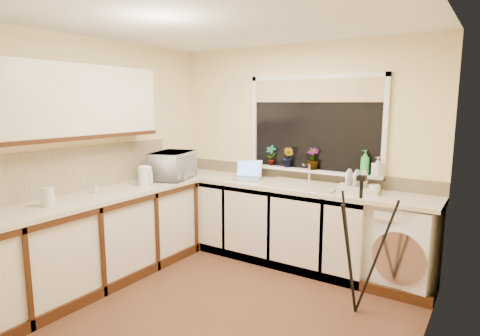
% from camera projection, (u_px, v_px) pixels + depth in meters
% --- Properties ---
extents(floor, '(3.20, 3.20, 0.00)m').
position_uv_depth(floor, '(224.00, 303.00, 3.64)').
color(floor, '#553022').
rests_on(floor, ground).
extents(ceiling, '(3.20, 3.20, 0.00)m').
position_uv_depth(ceiling, '(222.00, 20.00, 3.24)').
color(ceiling, white).
rests_on(ceiling, ground).
extents(wall_back, '(3.20, 0.00, 3.20)m').
position_uv_depth(wall_back, '(298.00, 152.00, 4.68)').
color(wall_back, beige).
rests_on(wall_back, ground).
extents(wall_front, '(3.20, 0.00, 3.20)m').
position_uv_depth(wall_front, '(64.00, 208.00, 2.20)').
color(wall_front, beige).
rests_on(wall_front, ground).
extents(wall_left, '(0.00, 3.00, 3.00)m').
position_uv_depth(wall_left, '(102.00, 156.00, 4.30)').
color(wall_left, beige).
rests_on(wall_left, ground).
extents(wall_right, '(0.00, 3.00, 3.00)m').
position_uv_depth(wall_right, '(426.00, 193.00, 2.57)').
color(wall_right, beige).
rests_on(wall_right, ground).
extents(base_cabinet_back, '(2.55, 0.60, 0.86)m').
position_uv_depth(base_cabinet_back, '(260.00, 220.00, 4.73)').
color(base_cabinet_back, silver).
rests_on(base_cabinet_back, floor).
extents(base_cabinet_left, '(0.54, 2.40, 0.86)m').
position_uv_depth(base_cabinet_left, '(101.00, 241.00, 4.02)').
color(base_cabinet_left, silver).
rests_on(base_cabinet_left, floor).
extents(worktop_back, '(3.20, 0.60, 0.04)m').
position_uv_depth(worktop_back, '(286.00, 185.00, 4.49)').
color(worktop_back, beige).
rests_on(worktop_back, base_cabinet_back).
extents(worktop_left, '(0.60, 2.40, 0.04)m').
position_uv_depth(worktop_left, '(98.00, 197.00, 3.95)').
color(worktop_left, beige).
rests_on(worktop_left, base_cabinet_left).
extents(upper_cabinet, '(0.28, 1.90, 0.70)m').
position_uv_depth(upper_cabinet, '(69.00, 102.00, 3.75)').
color(upper_cabinet, silver).
rests_on(upper_cabinet, wall_left).
extents(splashback_left, '(0.02, 2.40, 0.45)m').
position_uv_depth(splashback_left, '(78.00, 170.00, 4.06)').
color(splashback_left, beige).
rests_on(splashback_left, wall_left).
extents(splashback_back, '(3.20, 0.02, 0.14)m').
position_uv_depth(splashback_back, '(297.00, 174.00, 4.71)').
color(splashback_back, beige).
rests_on(splashback_back, wall_back).
extents(window_glass, '(1.50, 0.02, 1.00)m').
position_uv_depth(window_glass, '(314.00, 125.00, 4.50)').
color(window_glass, black).
rests_on(window_glass, wall_back).
extents(window_blind, '(1.50, 0.02, 0.25)m').
position_uv_depth(window_blind, '(315.00, 91.00, 4.42)').
color(window_blind, tan).
rests_on(window_blind, wall_back).
extents(windowsill, '(1.60, 0.14, 0.03)m').
position_uv_depth(windowsill, '(311.00, 171.00, 4.54)').
color(windowsill, white).
rests_on(windowsill, wall_back).
extents(sink, '(0.82, 0.46, 0.03)m').
position_uv_depth(sink, '(302.00, 185.00, 4.37)').
color(sink, tan).
rests_on(sink, worktop_back).
extents(faucet, '(0.03, 0.03, 0.24)m').
position_uv_depth(faucet, '(309.00, 172.00, 4.50)').
color(faucet, silver).
rests_on(faucet, worktop_back).
extents(washing_machine, '(0.68, 0.66, 0.84)m').
position_uv_depth(washing_machine, '(406.00, 246.00, 3.89)').
color(washing_machine, white).
rests_on(washing_machine, floor).
extents(laptop, '(0.38, 0.38, 0.22)m').
position_uv_depth(laptop, '(248.00, 174.00, 4.74)').
color(laptop, gray).
rests_on(laptop, worktop_back).
extents(kettle, '(0.15, 0.15, 0.20)m').
position_uv_depth(kettle, '(145.00, 176.00, 4.39)').
color(kettle, silver).
rests_on(kettle, worktop_left).
extents(dish_rack, '(0.44, 0.37, 0.06)m').
position_uv_depth(dish_rack, '(358.00, 189.00, 4.07)').
color(dish_rack, beige).
rests_on(dish_rack, worktop_back).
extents(tripod, '(0.76, 0.76, 1.20)m').
position_uv_depth(tripod, '(358.00, 245.00, 3.40)').
color(tripod, black).
rests_on(tripod, floor).
extents(glass_jug, '(0.11, 0.11, 0.16)m').
position_uv_depth(glass_jug, '(48.00, 197.00, 3.50)').
color(glass_jug, silver).
rests_on(glass_jug, worktop_left).
extents(steel_jar, '(0.07, 0.07, 0.10)m').
position_uv_depth(steel_jar, '(96.00, 188.00, 4.02)').
color(steel_jar, white).
rests_on(steel_jar, worktop_left).
extents(microwave, '(0.55, 0.67, 0.32)m').
position_uv_depth(microwave, '(173.00, 165.00, 4.76)').
color(microwave, white).
rests_on(microwave, worktop_left).
extents(plant_a, '(0.14, 0.10, 0.24)m').
position_uv_depth(plant_a, '(271.00, 155.00, 4.80)').
color(plant_a, '#999999').
rests_on(plant_a, windowsill).
extents(plant_b, '(0.15, 0.14, 0.24)m').
position_uv_depth(plant_b, '(288.00, 157.00, 4.66)').
color(plant_b, '#999999').
rests_on(plant_b, windowsill).
extents(plant_c, '(0.15, 0.15, 0.25)m').
position_uv_depth(plant_c, '(313.00, 159.00, 4.51)').
color(plant_c, '#999999').
rests_on(plant_c, windowsill).
extents(soap_bottle_green, '(0.13, 0.13, 0.26)m').
position_uv_depth(soap_bottle_green, '(365.00, 162.00, 4.19)').
color(soap_bottle_green, green).
rests_on(soap_bottle_green, windowsill).
extents(soap_bottle_clear, '(0.12, 0.12, 0.20)m').
position_uv_depth(soap_bottle_clear, '(378.00, 166.00, 4.10)').
color(soap_bottle_clear, '#999999').
rests_on(soap_bottle_clear, windowsill).
extents(cup_back, '(0.12, 0.12, 0.09)m').
position_uv_depth(cup_back, '(374.00, 189.00, 3.97)').
color(cup_back, silver).
rests_on(cup_back, worktop_back).
extents(cup_left, '(0.12, 0.12, 0.10)m').
position_uv_depth(cup_left, '(51.00, 199.00, 3.55)').
color(cup_left, beige).
rests_on(cup_left, worktop_left).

